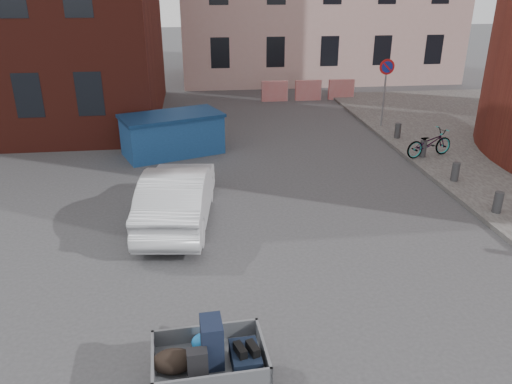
{
  "coord_description": "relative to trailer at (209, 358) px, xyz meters",
  "views": [
    {
      "loc": [
        -1.47,
        -9.43,
        5.53
      ],
      "look_at": [
        -0.18,
        0.95,
        1.1
      ],
      "focal_mm": 35.0,
      "sensor_mm": 36.0,
      "label": 1
    }
  ],
  "objects": [
    {
      "name": "silver_car",
      "position": [
        -0.54,
        5.72,
        0.1
      ],
      "size": [
        1.98,
        4.44,
        1.42
      ],
      "primitive_type": "imported",
      "rotation": [
        0.0,
        0.0,
        3.03
      ],
      "color": "silver",
      "rests_on": "ground"
    },
    {
      "name": "bollards",
      "position": [
        7.45,
        7.21,
        -0.21
      ],
      "size": [
        0.22,
        9.02,
        0.55
      ],
      "color": "#3A3A3D",
      "rests_on": "sidewalk"
    },
    {
      "name": "barriers",
      "position": [
        5.65,
        18.81,
        -0.11
      ],
      "size": [
        4.7,
        0.18,
        1.0
      ],
      "color": "red",
      "rests_on": "ground"
    },
    {
      "name": "trailer",
      "position": [
        0.0,
        0.0,
        0.0
      ],
      "size": [
        1.66,
        1.85,
        1.2
      ],
      "rotation": [
        0.0,
        0.0,
        0.06
      ],
      "color": "black",
      "rests_on": "ground"
    },
    {
      "name": "ground",
      "position": [
        1.45,
        3.81,
        -0.61
      ],
      "size": [
        120.0,
        120.0,
        0.0
      ],
      "primitive_type": "plane",
      "color": "#38383A",
      "rests_on": "ground"
    },
    {
      "name": "no_parking_sign",
      "position": [
        7.45,
        13.3,
        1.41
      ],
      "size": [
        0.6,
        0.09,
        2.65
      ],
      "color": "gray",
      "rests_on": "sidewalk"
    },
    {
      "name": "bicycle",
      "position": [
        7.65,
        9.42,
        -0.03
      ],
      "size": [
        1.85,
        1.04,
        0.92
      ],
      "primitive_type": "imported",
      "rotation": [
        0.0,
        0.0,
        1.83
      ],
      "color": "black",
      "rests_on": "sidewalk"
    },
    {
      "name": "dumpster",
      "position": [
        -0.84,
        11.11,
        0.1
      ],
      "size": [
        3.72,
        2.78,
        1.4
      ],
      "rotation": [
        0.0,
        0.0,
        0.36
      ],
      "color": "#1D4C8B",
      "rests_on": "ground"
    }
  ]
}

